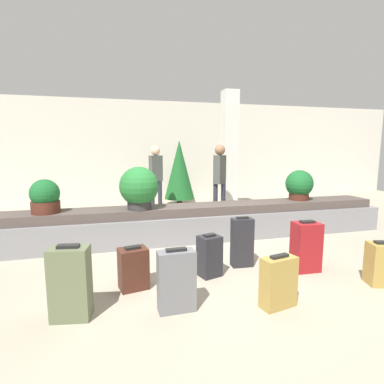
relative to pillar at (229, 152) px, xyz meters
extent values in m
plane|color=#9E937F|center=(-1.65, -3.66, -1.60)|extent=(18.00, 18.00, 0.00)
cube|color=beige|center=(-1.65, 2.23, 0.00)|extent=(18.00, 0.06, 3.20)
cube|color=gray|center=(-1.65, -2.33, -1.36)|extent=(7.79, 0.76, 0.48)
cube|color=#4C423D|center=(-1.65, -2.33, -1.04)|extent=(7.48, 0.60, 0.16)
cube|color=silver|center=(0.00, 0.00, 0.00)|extent=(0.39, 0.39, 3.20)
cube|color=#232328|center=(-1.84, -3.99, -1.33)|extent=(0.33, 0.31, 0.54)
cube|color=black|center=(-1.84, -3.99, -1.04)|extent=(0.17, 0.12, 0.03)
cube|color=#A3843D|center=(-1.37, -4.93, -1.33)|extent=(0.41, 0.26, 0.55)
cube|color=black|center=(-1.37, -4.93, -1.04)|extent=(0.22, 0.11, 0.03)
cube|color=#472319|center=(-2.84, -4.10, -1.35)|extent=(0.38, 0.31, 0.50)
cube|color=black|center=(-2.84, -4.10, -1.09)|extent=(0.20, 0.12, 0.03)
cube|color=slate|center=(-2.44, -4.73, -1.28)|extent=(0.39, 0.20, 0.65)
cube|color=black|center=(-2.44, -4.73, -0.94)|extent=(0.21, 0.07, 0.03)
cube|color=maroon|center=(-0.49, -4.15, -1.26)|extent=(0.36, 0.29, 0.68)
cube|color=black|center=(-0.49, -4.15, -0.91)|extent=(0.20, 0.10, 0.03)
cube|color=#5B6647|center=(-3.48, -4.60, -1.23)|extent=(0.41, 0.30, 0.73)
cube|color=black|center=(-3.48, -4.60, -0.85)|extent=(0.22, 0.12, 0.03)
cube|color=#232328|center=(-1.28, -3.78, -1.25)|extent=(0.31, 0.19, 0.70)
cube|color=black|center=(-1.28, -3.78, -0.89)|extent=(0.17, 0.07, 0.03)
cube|color=#A3843D|center=(0.12, -4.77, -1.34)|extent=(0.32, 0.31, 0.53)
cube|color=black|center=(0.12, -4.77, -1.06)|extent=(0.16, 0.12, 0.03)
cylinder|color=#4C2319|center=(0.64, -2.29, -0.87)|extent=(0.39, 0.39, 0.18)
sphere|color=#195B28|center=(0.64, -2.29, -0.63)|extent=(0.55, 0.55, 0.55)
cylinder|color=#4C2319|center=(-4.13, -2.36, -0.86)|extent=(0.45, 0.45, 0.19)
sphere|color=#195B28|center=(-4.13, -2.36, -0.64)|extent=(0.46, 0.46, 0.46)
cylinder|color=#2D2D2D|center=(-2.62, -2.43, -0.85)|extent=(0.41, 0.41, 0.22)
sphere|color=#236B2D|center=(-2.62, -2.43, -0.56)|extent=(0.67, 0.67, 0.67)
cylinder|color=#282833|center=(-2.06, 0.19, -1.18)|extent=(0.11, 0.11, 0.84)
cylinder|color=#282833|center=(-1.86, 0.19, -1.18)|extent=(0.11, 0.11, 0.84)
cube|color=#474C47|center=(-1.96, 0.19, -0.43)|extent=(0.37, 0.29, 0.67)
sphere|color=beige|center=(-1.96, 0.19, 0.03)|extent=(0.25, 0.25, 0.25)
cylinder|color=#282833|center=(-0.68, -0.88, -1.17)|extent=(0.11, 0.11, 0.85)
cylinder|color=#282833|center=(-0.48, -0.88, -1.17)|extent=(0.11, 0.11, 0.85)
cube|color=#474C47|center=(-0.58, -0.88, -0.41)|extent=(0.36, 0.35, 0.67)
sphere|color=#936B4C|center=(-0.58, -0.88, 0.05)|extent=(0.25, 0.25, 0.25)
cylinder|color=#4C331E|center=(-1.12, 1.20, -1.51)|extent=(0.16, 0.16, 0.18)
cone|color=#195623|center=(-1.12, 1.20, -0.54)|extent=(0.91, 0.91, 1.75)
camera|label=1|loc=(-3.03, -7.61, 0.08)|focal=28.00mm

